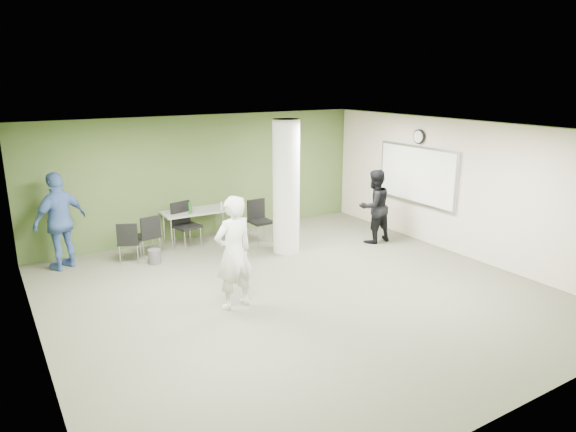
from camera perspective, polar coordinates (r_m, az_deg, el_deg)
floor at (r=8.98m, az=1.00°, el=-8.54°), size 8.00×8.00×0.00m
ceiling at (r=8.26m, az=1.09°, el=9.53°), size 8.00×8.00×0.00m
wall_back at (r=12.00m, az=-9.32°, el=4.36°), size 8.00×2.80×0.02m
wall_left at (r=7.28m, az=-26.60°, el=-4.18°), size 0.02×8.00×2.80m
wall_right_cream at (r=11.14m, az=18.70°, el=2.92°), size 0.02×8.00×2.80m
column at (r=10.68m, az=-0.20°, el=3.23°), size 0.56×0.56×2.80m
whiteboard at (r=11.85m, az=14.07°, el=4.46°), size 0.05×2.30×1.30m
wall_clock at (r=11.72m, az=14.34°, el=8.54°), size 0.06×0.32×0.32m
folding_table at (r=11.60m, az=-9.97°, el=0.40°), size 1.59×0.73×1.00m
wastebasket at (r=10.62m, az=-14.62°, el=-4.38°), size 0.25×0.25×0.29m
chair_back_left at (r=10.71m, az=-17.29°, el=-2.49°), size 0.55×0.55×0.84m
chair_back_right at (r=10.94m, az=-15.23°, el=-1.82°), size 0.49×0.49×0.88m
chair_table_left at (r=11.38m, az=-11.45°, el=-0.56°), size 0.60×0.60×1.00m
chair_table_right at (r=11.63m, az=-3.25°, el=-0.11°), size 0.48×0.48×0.94m
woman_white at (r=8.17m, az=-6.05°, el=-4.09°), size 0.74×0.54×1.85m
man_black at (r=11.59m, az=9.56°, el=1.07°), size 0.81×0.63×1.65m
man_blue at (r=10.73m, az=-23.98°, el=-0.52°), size 1.20×0.92×1.90m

